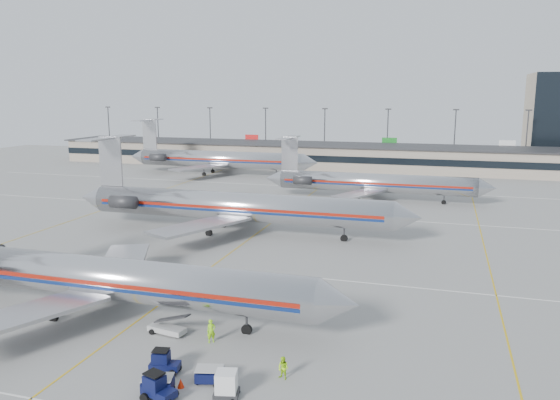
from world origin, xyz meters
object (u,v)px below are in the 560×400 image
at_px(jet_second_row, 230,206).
at_px(tug_center, 163,362).
at_px(jet_foreground, 88,275).
at_px(belt_loader, 168,328).
at_px(uld_container, 226,384).

relative_size(jet_second_row, tug_center, 22.72).
xyz_separation_m(jet_foreground, tug_center, (11.39, -7.58, -2.74)).
height_order(jet_foreground, belt_loader, jet_foreground).
bearing_deg(belt_loader, jet_second_row, 112.30).
height_order(jet_second_row, tug_center, jet_second_row).
xyz_separation_m(tug_center, uld_container, (5.37, -1.56, 0.08)).
distance_m(jet_foreground, tug_center, 13.96).
bearing_deg(uld_container, belt_loader, 125.47).
relative_size(tug_center, uld_container, 1.20).
xyz_separation_m(jet_foreground, belt_loader, (8.67, -1.89, -2.98)).
distance_m(jet_foreground, belt_loader, 9.36).
distance_m(tug_center, belt_loader, 6.31).
bearing_deg(uld_container, tug_center, 151.11).
distance_m(jet_second_row, uld_container, 42.68).
bearing_deg(belt_loader, uld_container, -32.60).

